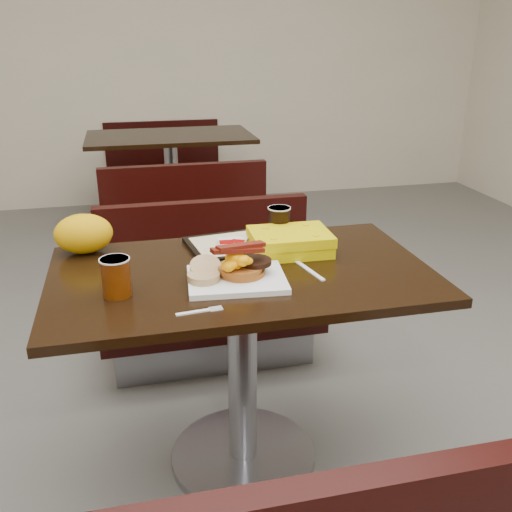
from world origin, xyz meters
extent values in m
cube|color=slate|center=(0.00, 0.00, 0.00)|extent=(6.00, 7.00, 0.01)
cube|color=beige|center=(0.00, 3.50, 1.40)|extent=(6.00, 0.01, 2.80)
cube|color=white|center=(-0.03, -0.08, 0.76)|extent=(0.31, 0.25, 0.02)
cylinder|color=#A45B1B|center=(-0.01, -0.07, 0.78)|extent=(0.15, 0.15, 0.03)
cylinder|color=black|center=(0.03, -0.07, 0.80)|extent=(0.12, 0.12, 0.01)
ellipsoid|color=#FFB305|center=(-0.04, -0.08, 0.82)|extent=(0.11, 0.10, 0.05)
cylinder|color=tan|center=(-0.13, -0.09, 0.78)|extent=(0.11, 0.11, 0.02)
cylinder|color=tan|center=(-0.12, -0.04, 0.79)|extent=(0.10, 0.10, 0.06)
cylinder|color=#803304|center=(-0.38, -0.10, 0.81)|extent=(0.10, 0.10, 0.11)
cube|color=white|center=(0.21, -0.05, 0.75)|extent=(0.05, 0.17, 0.00)
cube|color=#BE5008|center=(-0.06, 0.02, 0.75)|extent=(0.04, 0.03, 0.01)
cube|color=#8C0504|center=(0.06, 0.00, 0.75)|extent=(0.05, 0.04, 0.01)
cube|color=black|center=(0.04, 0.21, 0.76)|extent=(0.38, 0.30, 0.02)
cube|color=silver|center=(-0.02, 0.19, 0.78)|extent=(0.06, 0.08, 0.02)
cube|color=silver|center=(0.03, 0.18, 0.78)|extent=(0.08, 0.08, 0.02)
cylinder|color=black|center=(0.19, 0.25, 0.82)|extent=(0.09, 0.09, 0.11)
cube|color=#D9C103|center=(0.20, 0.12, 0.79)|extent=(0.27, 0.21, 0.07)
ellipsoid|color=#FDA508|center=(-0.49, 0.28, 0.82)|extent=(0.23, 0.20, 0.14)
camera|label=1|loc=(-0.33, -1.62, 1.46)|focal=39.74mm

